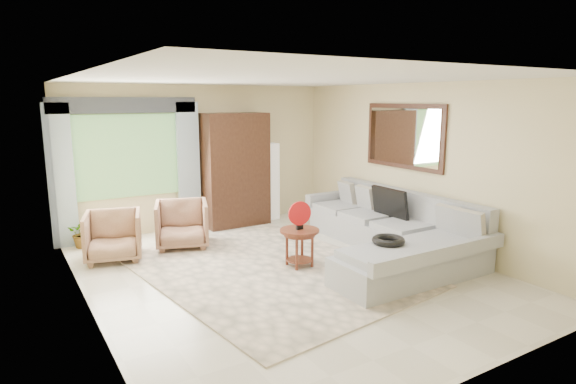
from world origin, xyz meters
TOP-DOWN VIEW (x-y plane):
  - ground at (0.00, 0.00)m, footprint 6.00×6.00m
  - area_rug at (-0.16, 0.21)m, footprint 3.48×4.35m
  - sectional_sofa at (1.78, -0.18)m, footprint 2.30×3.46m
  - tv_screen at (2.05, 0.18)m, footprint 0.14×0.74m
  - garden_hose at (1.00, -0.93)m, footprint 0.43×0.43m
  - coffee_table at (0.29, 0.10)m, footprint 0.55×0.55m
  - red_disc at (0.29, 0.10)m, footprint 0.34×0.07m
  - armchair_left at (-1.88, 1.81)m, footprint 0.96×0.98m
  - armchair_right at (-0.80, 1.89)m, footprint 1.03×1.04m
  - potted_plant at (-2.17, 2.71)m, footprint 0.49×0.44m
  - armoire at (0.55, 2.72)m, footprint 1.20×0.55m
  - floor_lamp at (1.35, 2.78)m, footprint 0.24×0.24m
  - window at (-1.35, 2.97)m, footprint 1.80×0.04m
  - curtain_left at (-2.40, 2.88)m, footprint 0.40×0.08m
  - curtain_right at (-0.30, 2.88)m, footprint 0.40×0.08m
  - valance at (-1.35, 2.90)m, footprint 2.40×0.12m
  - wall_mirror at (2.46, 0.35)m, footprint 0.05×1.70m

SIDE VIEW (x-z plane):
  - ground at x=0.00m, z-range 0.00..0.00m
  - area_rug at x=-0.16m, z-range 0.00..0.02m
  - potted_plant at x=-2.17m, z-range 0.00..0.48m
  - sectional_sofa at x=1.78m, z-range -0.17..0.73m
  - coffee_table at x=0.29m, z-range 0.01..0.57m
  - armchair_left at x=-1.88m, z-range 0.00..0.73m
  - armchair_right at x=-0.80m, z-range 0.00..0.75m
  - garden_hose at x=1.00m, z-range 0.50..0.59m
  - tv_screen at x=2.05m, z-range 0.48..0.96m
  - floor_lamp at x=1.35m, z-range 0.00..1.50m
  - red_disc at x=0.29m, z-range 0.61..0.95m
  - armoire at x=0.55m, z-range 0.00..2.10m
  - curtain_left at x=-2.40m, z-range 0.00..2.30m
  - curtain_right at x=-0.30m, z-range 0.00..2.30m
  - window at x=-1.35m, z-range 0.70..2.10m
  - wall_mirror at x=2.46m, z-range 1.22..2.27m
  - valance at x=-1.35m, z-range 2.12..2.38m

